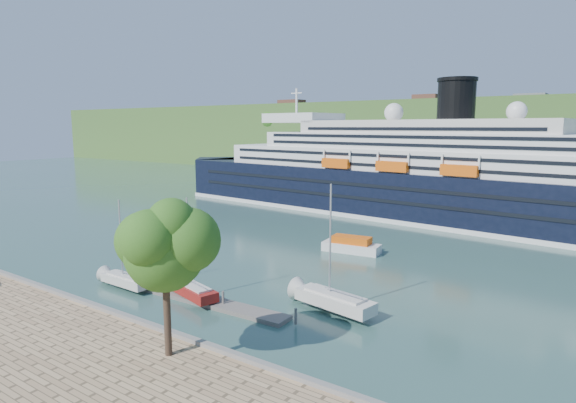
% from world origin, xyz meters
% --- Properties ---
extents(ground, '(400.00, 400.00, 0.00)m').
position_xyz_m(ground, '(0.00, 0.00, 0.00)').
color(ground, '#305650').
rests_on(ground, ground).
extents(far_hillside, '(400.00, 50.00, 24.00)m').
position_xyz_m(far_hillside, '(0.00, 145.00, 12.00)').
color(far_hillside, '#375622').
rests_on(far_hillside, ground).
extents(quay_coping, '(220.00, 0.50, 0.30)m').
position_xyz_m(quay_coping, '(0.00, -0.20, 1.15)').
color(quay_coping, slate).
rests_on(quay_coping, promenade).
extents(cruise_ship, '(105.62, 25.50, 23.50)m').
position_xyz_m(cruise_ship, '(0.33, 58.57, 11.75)').
color(cruise_ship, black).
rests_on(cruise_ship, ground).
extents(promenade_tree, '(6.82, 6.82, 11.30)m').
position_xyz_m(promenade_tree, '(10.50, -2.43, 6.65)').
color(promenade_tree, '#2A6119').
rests_on(promenade_tree, promenade).
extents(floating_pontoon, '(16.95, 2.64, 0.38)m').
position_xyz_m(floating_pontoon, '(4.19, 7.63, 0.19)').
color(floating_pontoon, slate).
rests_on(floating_pontoon, ground).
extents(sailboat_white_near, '(6.56, 1.94, 8.42)m').
position_xyz_m(sailboat_white_near, '(-5.14, 5.96, 4.21)').
color(sailboat_white_near, silver).
rests_on(sailboat_white_near, ground).
extents(sailboat_red, '(7.27, 3.71, 9.05)m').
position_xyz_m(sailboat_red, '(2.45, 7.47, 4.52)').
color(sailboat_red, maroon).
rests_on(sailboat_red, ground).
extents(sailboat_white_far, '(8.45, 3.64, 10.57)m').
position_xyz_m(sailboat_white_far, '(14.72, 12.19, 5.28)').
color(sailboat_white_far, silver).
rests_on(sailboat_white_far, ground).
extents(tender_launch, '(7.60, 3.38, 2.03)m').
position_xyz_m(tender_launch, '(6.59, 31.07, 1.02)').
color(tender_launch, '#E95B0D').
rests_on(tender_launch, ground).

